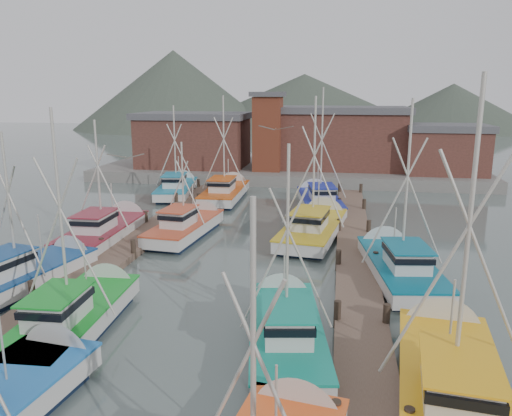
% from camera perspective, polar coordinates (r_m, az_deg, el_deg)
% --- Properties ---
extents(ground, '(260.00, 260.00, 0.00)m').
position_cam_1_polar(ground, '(24.40, -5.20, -10.34)').
color(ground, '#465450').
rests_on(ground, ground).
extents(dock_left, '(2.30, 46.00, 1.50)m').
position_cam_1_polar(dock_left, '(30.22, -16.25, -5.72)').
color(dock_left, brown).
rests_on(dock_left, ground).
extents(dock_right, '(2.30, 46.00, 1.50)m').
position_cam_1_polar(dock_right, '(27.39, 11.45, -7.41)').
color(dock_right, brown).
rests_on(dock_right, ground).
extents(quay, '(44.00, 16.00, 1.20)m').
position_cam_1_polar(quay, '(59.62, 3.78, 4.28)').
color(quay, gray).
rests_on(quay, ground).
extents(shed_left, '(12.72, 8.48, 6.20)m').
position_cam_1_polar(shed_left, '(59.32, -7.10, 7.81)').
color(shed_left, brown).
rests_on(shed_left, quay).
extents(shed_center, '(14.84, 9.54, 6.90)m').
position_cam_1_polar(shed_center, '(58.84, 9.72, 8.02)').
color(shed_center, brown).
rests_on(shed_center, quay).
extents(shed_right, '(8.48, 6.36, 5.20)m').
position_cam_1_polar(shed_right, '(57.04, 20.86, 6.34)').
color(shed_right, brown).
rests_on(shed_right, quay).
extents(lookout_tower, '(3.60, 3.60, 8.50)m').
position_cam_1_polar(lookout_tower, '(55.34, 1.35, 8.79)').
color(lookout_tower, '#612B1B').
rests_on(lookout_tower, quay).
extents(distant_hills, '(175.00, 140.00, 42.00)m').
position_cam_1_polar(distant_hills, '(145.73, 2.17, 9.25)').
color(distant_hills, '#444F41').
rests_on(distant_hills, ground).
extents(boat_4, '(3.92, 8.99, 9.89)m').
position_cam_1_polar(boat_4, '(22.44, -19.68, -11.35)').
color(boat_4, '#0F1B32').
rests_on(boat_4, ground).
extents(boat_5, '(4.04, 9.05, 8.67)m').
position_cam_1_polar(boat_5, '(20.10, 3.33, -13.52)').
color(boat_5, '#0F1B32').
rests_on(boat_5, ground).
extents(boat_6, '(4.40, 9.38, 8.68)m').
position_cam_1_polar(boat_6, '(28.01, -24.55, -6.88)').
color(boat_6, '#0F1B32').
rests_on(boat_6, ground).
extents(boat_7, '(4.48, 10.23, 11.14)m').
position_cam_1_polar(boat_7, '(18.06, 21.31, -17.71)').
color(boat_7, '#0F1B32').
rests_on(boat_7, ground).
extents(boat_8, '(3.60, 9.01, 7.25)m').
position_cam_1_polar(boat_8, '(34.81, -7.76, -2.03)').
color(boat_8, '#0F1B32').
rests_on(boat_8, ground).
extents(boat_9, '(4.60, 10.58, 10.42)m').
position_cam_1_polar(boat_9, '(34.41, 6.73, -2.16)').
color(boat_9, '#0F1B32').
rests_on(boat_9, ground).
extents(boat_10, '(3.72, 9.67, 8.87)m').
position_cam_1_polar(boat_10, '(34.99, -16.64, -2.38)').
color(boat_10, '#0F1B32').
rests_on(boat_10, ground).
extents(boat_11, '(4.21, 9.73, 10.26)m').
position_cam_1_polar(boat_11, '(27.88, 15.87, -6.25)').
color(boat_11, '#0F1B32').
rests_on(boat_11, ground).
extents(boat_12, '(4.16, 9.94, 10.33)m').
position_cam_1_polar(boat_12, '(46.43, -3.43, 1.88)').
color(boat_12, '#0F1B32').
rests_on(boat_12, ground).
extents(boat_13, '(4.57, 10.04, 10.95)m').
position_cam_1_polar(boat_13, '(43.09, 7.20, 0.93)').
color(boat_13, '#0F1B32').
rests_on(boat_13, ground).
extents(boat_14, '(4.32, 9.74, 9.35)m').
position_cam_1_polar(boat_14, '(48.84, -8.95, 2.30)').
color(boat_14, '#0F1B32').
rests_on(boat_14, ground).
extents(gull_near, '(1.50, 0.66, 0.24)m').
position_cam_1_polar(gull_near, '(20.81, -14.69, 5.70)').
color(gull_near, gray).
rests_on(gull_near, ground).
extents(gull_far, '(1.55, 0.65, 0.24)m').
position_cam_1_polar(gull_far, '(21.97, 2.27, 9.08)').
color(gull_far, gray).
rests_on(gull_far, ground).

